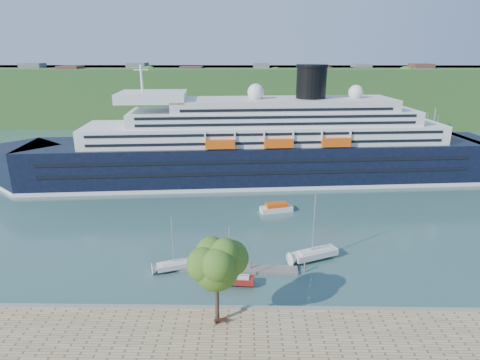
% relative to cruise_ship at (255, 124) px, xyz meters
% --- Properties ---
extents(ground, '(400.00, 400.00, 0.00)m').
position_rel_cruise_ship_xyz_m(ground, '(-5.83, -54.58, -14.15)').
color(ground, '#2C4F4D').
rests_on(ground, ground).
extents(far_hillside, '(400.00, 50.00, 24.00)m').
position_rel_cruise_ship_xyz_m(far_hillside, '(-5.83, 90.42, -2.15)').
color(far_hillside, '#295221').
rests_on(far_hillside, ground).
extents(quay_coping, '(220.00, 0.50, 0.30)m').
position_rel_cruise_ship_xyz_m(quay_coping, '(-5.83, -54.78, -13.00)').
color(quay_coping, slate).
rests_on(quay_coping, promenade).
extents(cruise_ship, '(127.11, 29.42, 28.29)m').
position_rel_cruise_ship_xyz_m(cruise_ship, '(0.00, 0.00, 0.00)').
color(cruise_ship, black).
rests_on(cruise_ship, ground).
extents(park_bench, '(1.61, 0.98, 0.96)m').
position_rel_cruise_ship_xyz_m(park_bench, '(-5.13, -57.54, -12.67)').
color(park_bench, '#4E2616').
rests_on(park_bench, promenade).
extents(promenade_tree, '(7.03, 7.03, 11.64)m').
position_rel_cruise_ship_xyz_m(promenade_tree, '(-5.51, -57.24, -7.32)').
color(promenade_tree, '#2E5717').
rests_on(promenade_tree, promenade).
extents(floating_pontoon, '(18.13, 3.02, 0.40)m').
position_rel_cruise_ship_xyz_m(floating_pontoon, '(-3.50, -43.96, -13.95)').
color(floating_pontoon, '#68635C').
rests_on(floating_pontoon, ground).
extents(sailboat_white_near, '(6.76, 3.91, 8.44)m').
position_rel_cruise_ship_xyz_m(sailboat_white_near, '(-12.50, -44.04, -9.93)').
color(sailboat_white_near, silver).
rests_on(sailboat_white_near, ground).
extents(sailboat_red, '(6.71, 2.32, 8.52)m').
position_rel_cruise_ship_xyz_m(sailboat_red, '(-4.01, -48.01, -9.89)').
color(sailboat_red, maroon).
rests_on(sailboat_red, ground).
extents(sailboat_white_far, '(8.32, 5.37, 10.48)m').
position_rel_cruise_ship_xyz_m(sailboat_white_far, '(8.65, -40.67, -8.91)').
color(sailboat_white_far, silver).
rests_on(sailboat_white_far, ground).
extents(tender_launch, '(6.99, 3.95, 1.83)m').
position_rel_cruise_ship_xyz_m(tender_launch, '(3.97, -20.96, -13.23)').
color(tender_launch, '#DB4F0C').
rests_on(tender_launch, ground).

